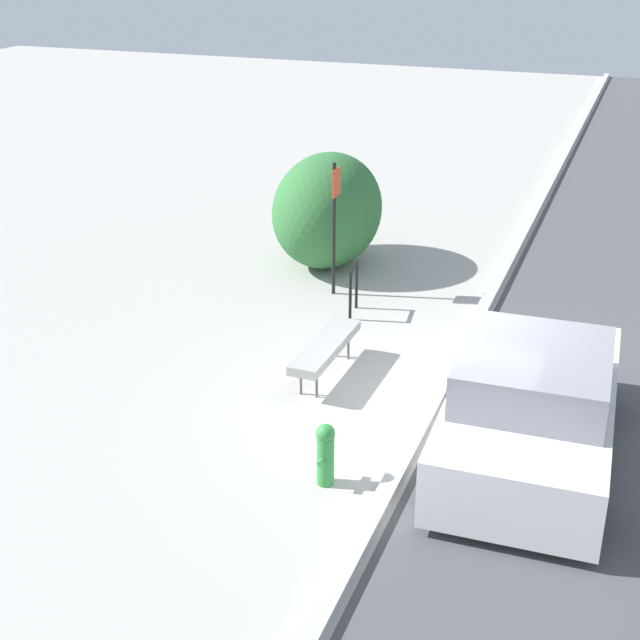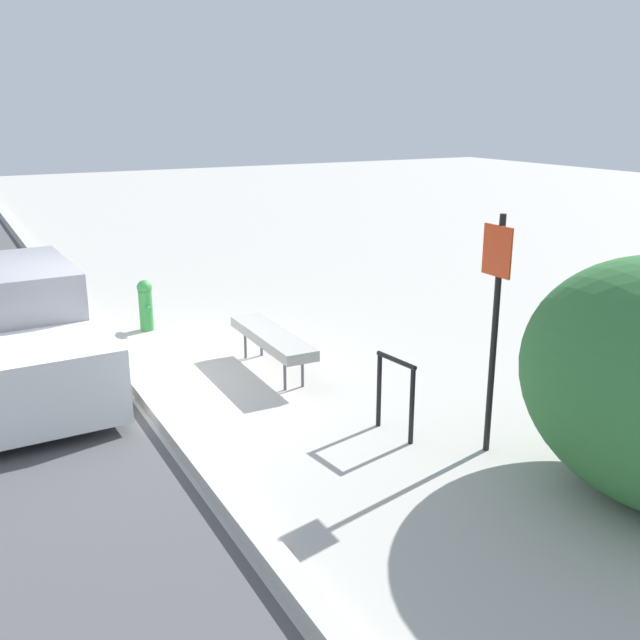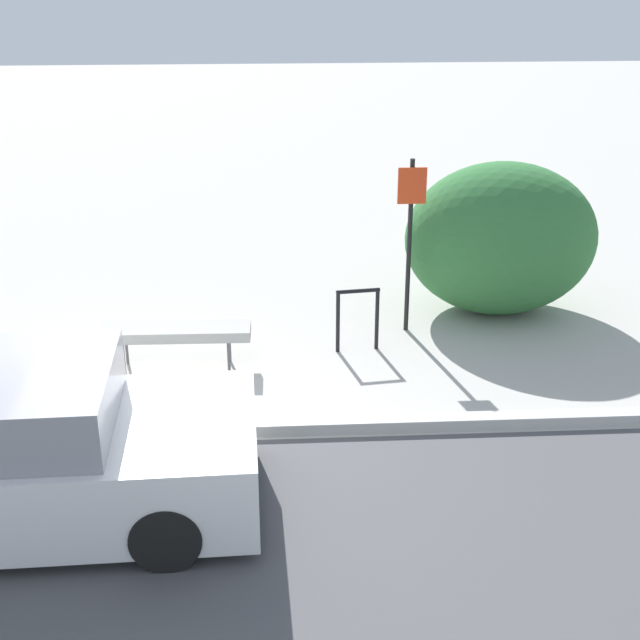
# 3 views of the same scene
# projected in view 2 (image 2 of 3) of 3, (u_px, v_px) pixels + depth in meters

# --- Properties ---
(ground_plane) EXTENTS (60.00, 60.00, 0.00)m
(ground_plane) POSITION_uv_depth(u_px,v_px,m) (137.00, 388.00, 8.45)
(ground_plane) COLOR #ADAAA3
(curb) EXTENTS (60.00, 0.20, 0.13)m
(curb) POSITION_uv_depth(u_px,v_px,m) (137.00, 383.00, 8.44)
(curb) COLOR #B7B7B2
(curb) RESTS_ON ground_plane
(bench) EXTENTS (1.80, 0.45, 0.52)m
(bench) POSITION_uv_depth(u_px,v_px,m) (272.00, 338.00, 8.86)
(bench) COLOR #515156
(bench) RESTS_ON ground_plane
(bike_rack) EXTENTS (0.55, 0.12, 0.83)m
(bike_rack) POSITION_uv_depth(u_px,v_px,m) (395.00, 388.00, 7.13)
(bike_rack) COLOR black
(bike_rack) RESTS_ON ground_plane
(sign_post) EXTENTS (0.36, 0.08, 2.30)m
(sign_post) POSITION_uv_depth(u_px,v_px,m) (495.00, 313.00, 6.54)
(sign_post) COLOR black
(sign_post) RESTS_ON ground_plane
(fire_hydrant) EXTENTS (0.36, 0.22, 0.77)m
(fire_hydrant) POSITION_uv_depth(u_px,v_px,m) (146.00, 304.00, 10.55)
(fire_hydrant) COLOR #338C3F
(fire_hydrant) RESTS_ON ground_plane
(parked_car_near) EXTENTS (4.10, 1.98, 1.44)m
(parked_car_near) POSITION_uv_depth(u_px,v_px,m) (3.00, 334.00, 8.35)
(parked_car_near) COLOR black
(parked_car_near) RESTS_ON ground_plane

